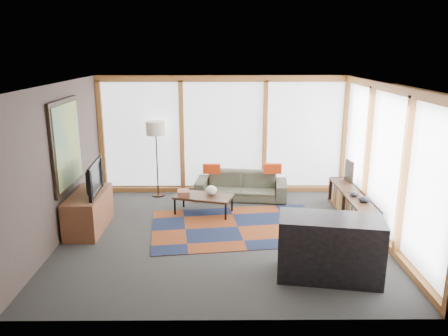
{
  "coord_description": "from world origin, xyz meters",
  "views": [
    {
      "loc": [
        -0.06,
        -7.06,
        3.12
      ],
      "look_at": [
        0.0,
        0.4,
        1.1
      ],
      "focal_mm": 35.0,
      "sensor_mm": 36.0,
      "label": 1
    }
  ],
  "objects_px": {
    "coffee_table": "(204,204)",
    "bar_counter": "(330,248)",
    "sofa": "(241,186)",
    "television": "(90,178)",
    "tv_console": "(89,211)",
    "floor_lamp": "(157,159)",
    "bookshelf": "(352,206)"
  },
  "relations": [
    {
      "from": "coffee_table",
      "to": "bar_counter",
      "type": "xyz_separation_m",
      "value": [
        1.86,
        -2.52,
        0.26
      ]
    },
    {
      "from": "sofa",
      "to": "television",
      "type": "bearing_deg",
      "value": -141.6
    },
    {
      "from": "tv_console",
      "to": "bar_counter",
      "type": "height_order",
      "value": "bar_counter"
    },
    {
      "from": "sofa",
      "to": "floor_lamp",
      "type": "distance_m",
      "value": 1.92
    },
    {
      "from": "television",
      "to": "bar_counter",
      "type": "relative_size",
      "value": 0.71
    },
    {
      "from": "sofa",
      "to": "coffee_table",
      "type": "height_order",
      "value": "sofa"
    },
    {
      "from": "bookshelf",
      "to": "tv_console",
      "type": "bearing_deg",
      "value": -174.89
    },
    {
      "from": "tv_console",
      "to": "television",
      "type": "distance_m",
      "value": 0.63
    },
    {
      "from": "bookshelf",
      "to": "sofa",
      "type": "bearing_deg",
      "value": 149.05
    },
    {
      "from": "bookshelf",
      "to": "bar_counter",
      "type": "relative_size",
      "value": 1.49
    },
    {
      "from": "bar_counter",
      "to": "television",
      "type": "bearing_deg",
      "value": 165.12
    },
    {
      "from": "bar_counter",
      "to": "tv_console",
      "type": "bearing_deg",
      "value": 165.34
    },
    {
      "from": "sofa",
      "to": "television",
      "type": "xyz_separation_m",
      "value": [
        -2.74,
        -1.67,
        0.67
      ]
    },
    {
      "from": "floor_lamp",
      "to": "television",
      "type": "xyz_separation_m",
      "value": [
        -0.91,
        -1.86,
        0.12
      ]
    },
    {
      "from": "floor_lamp",
      "to": "television",
      "type": "distance_m",
      "value": 2.08
    },
    {
      "from": "tv_console",
      "to": "floor_lamp",
      "type": "bearing_deg",
      "value": 62.13
    },
    {
      "from": "sofa",
      "to": "bookshelf",
      "type": "bearing_deg",
      "value": -24.02
    },
    {
      "from": "floor_lamp",
      "to": "coffee_table",
      "type": "height_order",
      "value": "floor_lamp"
    },
    {
      "from": "television",
      "to": "bar_counter",
      "type": "bearing_deg",
      "value": -118.33
    },
    {
      "from": "bookshelf",
      "to": "bar_counter",
      "type": "xyz_separation_m",
      "value": [
        -0.97,
        -2.2,
        0.18
      ]
    },
    {
      "from": "television",
      "to": "sofa",
      "type": "bearing_deg",
      "value": -62.15
    },
    {
      "from": "sofa",
      "to": "coffee_table",
      "type": "xyz_separation_m",
      "value": [
        -0.78,
        -0.91,
        -0.1
      ]
    },
    {
      "from": "tv_console",
      "to": "bookshelf",
      "type": "bearing_deg",
      "value": 5.11
    },
    {
      "from": "tv_console",
      "to": "bar_counter",
      "type": "relative_size",
      "value": 0.94
    },
    {
      "from": "floor_lamp",
      "to": "bookshelf",
      "type": "bearing_deg",
      "value": -20.06
    },
    {
      "from": "floor_lamp",
      "to": "tv_console",
      "type": "xyz_separation_m",
      "value": [
        -0.98,
        -1.85,
        -0.5
      ]
    },
    {
      "from": "coffee_table",
      "to": "bar_counter",
      "type": "relative_size",
      "value": 0.78
    },
    {
      "from": "sofa",
      "to": "bar_counter",
      "type": "distance_m",
      "value": 3.6
    },
    {
      "from": "floor_lamp",
      "to": "television",
      "type": "relative_size",
      "value": 1.66
    },
    {
      "from": "coffee_table",
      "to": "television",
      "type": "height_order",
      "value": "television"
    },
    {
      "from": "sofa",
      "to": "coffee_table",
      "type": "bearing_deg",
      "value": -123.59
    },
    {
      "from": "television",
      "to": "tv_console",
      "type": "bearing_deg",
      "value": 74.79
    }
  ]
}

